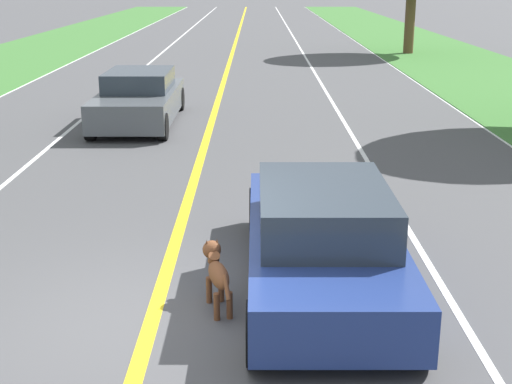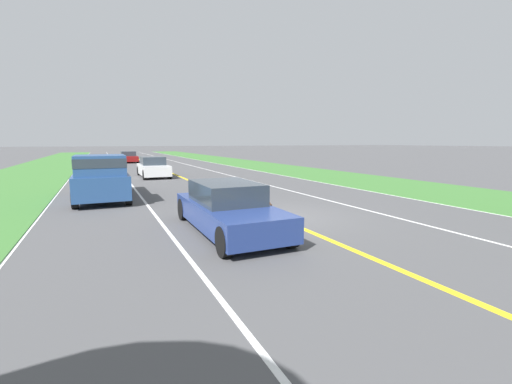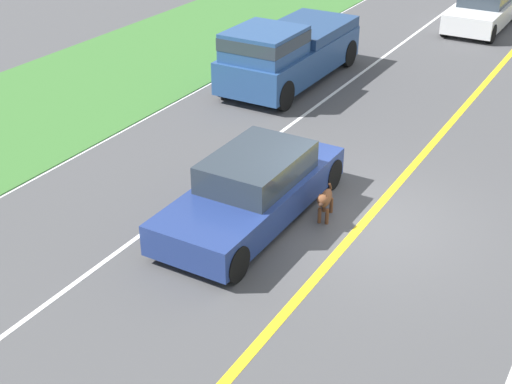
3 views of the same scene
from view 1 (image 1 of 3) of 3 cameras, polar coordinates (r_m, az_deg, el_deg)
name	(u,v)px [view 1 (image 1 of 3)]	position (r m, az deg, el deg)	size (l,w,h in m)	color
ground_plane	(152,320)	(8.24, -8.29, -10.12)	(400.00, 400.00, 0.00)	#4C4C4F
centre_divider_line	(152,320)	(8.23, -8.29, -10.10)	(0.18, 160.00, 0.01)	yellow
lane_dash_same_dir	(463,320)	(8.48, 16.21, -9.81)	(0.10, 160.00, 0.01)	white
ego_car	(322,238)	(8.82, 5.33, -3.70)	(1.82, 4.74, 1.33)	navy
dog	(217,271)	(8.29, -3.10, -6.32)	(0.42, 1.13, 0.74)	brown
oncoming_car	(140,99)	(18.85, -9.29, 7.36)	(1.91, 4.72, 1.36)	#51565B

